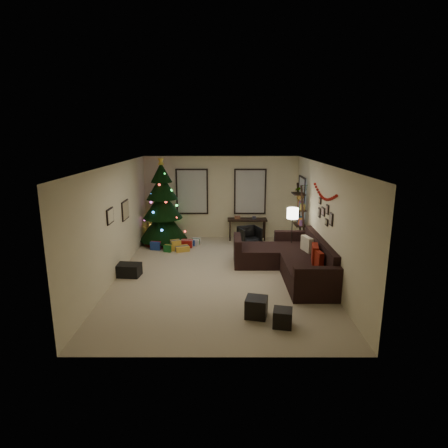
{
  "coord_description": "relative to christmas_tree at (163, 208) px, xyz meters",
  "views": [
    {
      "loc": [
        0.11,
        -8.67,
        3.38
      ],
      "look_at": [
        0.1,
        0.6,
        1.15
      ],
      "focal_mm": 29.95,
      "sensor_mm": 36.0,
      "label": 1
    }
  ],
  "objects": [
    {
      "name": "garland",
      "position": [
        4.27,
        -2.76,
        0.88
      ],
      "size": [
        0.08,
        1.9,
        0.3
      ],
      "primitive_type": null,
      "color": "#A5140C",
      "rests_on": "wall_right"
    },
    {
      "name": "wall_right",
      "position": [
        4.32,
        -2.76,
        0.2
      ],
      "size": [
        0.0,
        7.0,
        7.0
      ],
      "primitive_type": "plane",
      "rotation": [
        1.57,
        0.0,
        -1.57
      ],
      "color": "beige",
      "rests_on": "floor"
    },
    {
      "name": "wall_front",
      "position": [
        1.82,
        -6.26,
        0.2
      ],
      "size": [
        5.0,
        0.0,
        5.0
      ],
      "primitive_type": "plane",
      "rotation": [
        -1.57,
        0.0,
        0.0
      ],
      "color": "beige",
      "rests_on": "floor"
    },
    {
      "name": "desk_chair",
      "position": [
        2.71,
        -0.19,
        -0.86
      ],
      "size": [
        0.72,
        0.7,
        0.58
      ],
      "primitive_type": "imported",
      "rotation": [
        0.0,
        0.0,
        0.36
      ],
      "color": "black",
      "rests_on": "floor"
    },
    {
      "name": "bookshelf",
      "position": [
        4.12,
        -0.97,
        -0.17
      ],
      "size": [
        0.3,
        0.59,
        2.03
      ],
      "color": "black",
      "rests_on": "floor"
    },
    {
      "name": "wall_left",
      "position": [
        -0.68,
        -2.76,
        0.2
      ],
      "size": [
        0.0,
        7.0,
        7.0
      ],
      "primitive_type": "plane",
      "rotation": [
        1.57,
        0.0,
        1.57
      ],
      "color": "beige",
      "rests_on": "floor"
    },
    {
      "name": "stocking_left",
      "position": [
        1.68,
        0.82,
        0.29
      ],
      "size": [
        0.2,
        0.05,
        0.36
      ],
      "color": "#990F0C",
      "rests_on": "wall_back"
    },
    {
      "name": "presents",
      "position": [
        0.43,
        -0.45,
        -1.04
      ],
      "size": [
        1.5,
        1.1,
        0.3
      ],
      "rotation": [
        0.0,
        0.0,
        0.03
      ],
      "color": "maroon",
      "rests_on": "floor"
    },
    {
      "name": "floor_lamp",
      "position": [
        3.77,
        -1.59,
        0.07
      ],
      "size": [
        0.31,
        0.31,
        1.46
      ],
      "rotation": [
        0.0,
        0.0,
        0.07
      ],
      "color": "black",
      "rests_on": "floor"
    },
    {
      "name": "potted_plant",
      "position": [
        4.12,
        -0.83,
        0.69
      ],
      "size": [
        0.56,
        0.51,
        0.56
      ],
      "primitive_type": "imported",
      "rotation": [
        0.0,
        0.0,
        0.16
      ],
      "color": "#4C4C4C",
      "rests_on": "bookshelf"
    },
    {
      "name": "stocking_right",
      "position": [
        2.01,
        0.84,
        0.34
      ],
      "size": [
        0.2,
        0.05,
        0.36
      ],
      "color": "#990F0C",
      "rests_on": "wall_back"
    },
    {
      "name": "storage_bin",
      "position": [
        -0.43,
        -2.83,
        -1.0
      ],
      "size": [
        0.65,
        0.47,
        0.3
      ],
      "primitive_type": "cube",
      "rotation": [
        0.0,
        0.0,
        -0.11
      ],
      "color": "black",
      "rests_on": "floor"
    },
    {
      "name": "desk",
      "position": [
        2.67,
        0.46,
        -0.54
      ],
      "size": [
        1.28,
        0.46,
        0.69
      ],
      "color": "black",
      "rests_on": "floor"
    },
    {
      "name": "floor",
      "position": [
        1.82,
        -2.76,
        -1.15
      ],
      "size": [
        7.0,
        7.0,
        0.0
      ],
      "primitive_type": "plane",
      "color": "#C1B192",
      "rests_on": "ground"
    },
    {
      "name": "window_back_right",
      "position": [
        2.77,
        0.71,
        0.4
      ],
      "size": [
        1.05,
        0.06,
        1.5
      ],
      "color": "#728CB2",
      "rests_on": "wall_back"
    },
    {
      "name": "ceiling",
      "position": [
        1.82,
        -2.76,
        1.55
      ],
      "size": [
        7.0,
        7.0,
        0.0
      ],
      "primitive_type": "plane",
      "rotation": [
        3.14,
        0.0,
        0.0
      ],
      "color": "white",
      "rests_on": "floor"
    },
    {
      "name": "christmas_tree",
      "position": [
        0.0,
        0.0,
        0.0
      ],
      "size": [
        1.49,
        1.49,
        2.78
      ],
      "rotation": [
        0.0,
        0.0,
        -0.12
      ],
      "color": "black",
      "rests_on": "floor"
    },
    {
      "name": "pillow_cream",
      "position": [
        4.03,
        -2.32,
        -0.52
      ],
      "size": [
        0.24,
        0.47,
        0.45
      ],
      "primitive_type": "cube",
      "rotation": [
        0.0,
        0.0,
        0.27
      ],
      "color": "beige",
      "rests_on": "sofa"
    },
    {
      "name": "sofa",
      "position": [
        3.61,
        -2.6,
        -0.84
      ],
      "size": [
        2.18,
        3.14,
        0.94
      ],
      "color": "black",
      "rests_on": "floor"
    },
    {
      "name": "art_map",
      "position": [
        -0.66,
        -1.88,
        0.3
      ],
      "size": [
        0.04,
        0.6,
        0.5
      ],
      "color": "black",
      "rests_on": "wall_left"
    },
    {
      "name": "wall_back",
      "position": [
        1.82,
        0.74,
        0.2
      ],
      "size": [
        5.0,
        0.0,
        5.0
      ],
      "primitive_type": "plane",
      "rotation": [
        1.57,
        0.0,
        0.0
      ],
      "color": "beige",
      "rests_on": "floor"
    },
    {
      "name": "gallery",
      "position": [
        4.3,
        -2.83,
        0.42
      ],
      "size": [
        0.03,
        1.25,
        0.54
      ],
      "color": "black",
      "rests_on": "wall_right"
    },
    {
      "name": "ottoman_far",
      "position": [
        2.98,
        -5.28,
        -0.99
      ],
      "size": [
        0.4,
        0.4,
        0.32
      ],
      "primitive_type": "cube",
      "rotation": [
        0.0,
        0.0,
        -0.2
      ],
      "color": "black",
      "rests_on": "floor"
    },
    {
      "name": "ottoman_near",
      "position": [
        2.54,
        -4.91,
        -0.96
      ],
      "size": [
        0.47,
        0.47,
        0.38
      ],
      "primitive_type": "cube",
      "rotation": [
        0.0,
        0.0,
        -0.22
      ],
      "color": "black",
      "rests_on": "floor"
    },
    {
      "name": "pillow_red_b",
      "position": [
        4.03,
        -3.17,
        -0.51
      ],
      "size": [
        0.22,
        0.52,
        0.5
      ],
      "primitive_type": "cube",
      "rotation": [
        0.0,
        0.0,
        -0.18
      ],
      "color": "maroon",
      "rests_on": "sofa"
    },
    {
      "name": "window_back_left",
      "position": [
        0.87,
        0.71,
        0.4
      ],
      "size": [
        1.05,
        0.06,
        1.5
      ],
      "color": "#728CB2",
      "rests_on": "wall_back"
    },
    {
      "name": "pillow_red_a",
      "position": [
        4.03,
        -3.47,
        -0.51
      ],
      "size": [
        0.17,
        0.43,
        0.42
      ],
      "primitive_type": "cube",
      "rotation": [
        0.0,
        0.0,
        0.13
      ],
      "color": "maroon",
      "rests_on": "sofa"
    },
    {
      "name": "window_right_wall",
      "position": [
        4.29,
        -0.21,
        0.35
      ],
      "size": [
        0.06,
        0.9,
        1.3
      ],
      "color": "#728CB2",
      "rests_on": "wall_right"
    },
    {
      "name": "art_abstract",
      "position": [
        -0.66,
        -3.18,
        0.43
      ],
      "size": [
        0.04,
        0.45,
        0.35
      ],
      "color": "black",
      "rests_on": "wall_left"
    }
  ]
}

